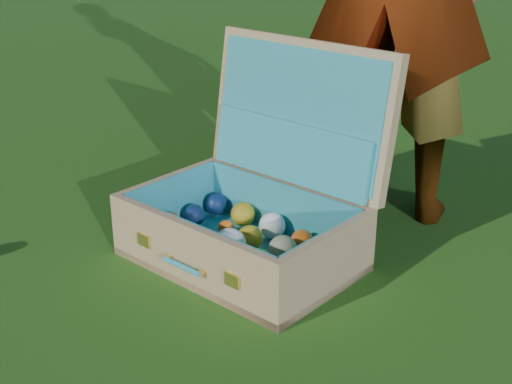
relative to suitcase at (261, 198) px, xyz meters
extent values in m
plane|color=#215114|center=(0.03, -0.23, -0.16)|extent=(60.00, 60.00, 0.00)
cube|color=tan|center=(-0.01, -0.08, -0.15)|extent=(0.66, 0.50, 0.02)
cube|color=tan|center=(-0.05, -0.27, -0.07)|extent=(0.59, 0.13, 0.18)
cube|color=tan|center=(0.02, 0.10, -0.07)|extent=(0.59, 0.13, 0.18)
cube|color=tan|center=(-0.30, -0.03, -0.07)|extent=(0.09, 0.35, 0.18)
cube|color=tan|center=(0.27, -0.13, -0.07)|extent=(0.09, 0.35, 0.18)
cube|color=teal|center=(-0.01, -0.08, -0.14)|extent=(0.61, 0.45, 0.01)
cube|color=teal|center=(-0.05, -0.25, -0.06)|extent=(0.55, 0.11, 0.16)
cube|color=teal|center=(0.02, 0.09, -0.06)|extent=(0.55, 0.11, 0.16)
cube|color=teal|center=(-0.28, -0.03, -0.06)|extent=(0.07, 0.35, 0.16)
cube|color=teal|center=(0.26, -0.13, -0.06)|extent=(0.07, 0.35, 0.16)
cube|color=tan|center=(0.03, 0.16, 0.21)|extent=(0.61, 0.21, 0.40)
cube|color=teal|center=(0.03, 0.14, 0.21)|extent=(0.56, 0.16, 0.35)
cube|color=teal|center=(0.02, 0.12, 0.11)|extent=(0.53, 0.14, 0.17)
cube|color=#F2C659|center=(-0.21, -0.25, -0.07)|extent=(0.05, 0.02, 0.03)
cube|color=#F2C659|center=(0.11, -0.31, -0.07)|extent=(0.05, 0.02, 0.03)
cylinder|color=teal|center=(-0.05, -0.29, -0.09)|extent=(0.13, 0.04, 0.01)
cube|color=#F2C659|center=(-0.11, -0.28, -0.09)|extent=(0.02, 0.02, 0.01)
cube|color=#F2C659|center=(0.01, -0.30, -0.09)|extent=(0.02, 0.02, 0.01)
sphere|color=red|center=(-0.27, -0.17, -0.11)|extent=(0.04, 0.04, 0.04)
sphere|color=#C1B988|center=(-0.14, -0.18, -0.10)|extent=(0.07, 0.07, 0.07)
sphere|color=white|center=(-0.03, -0.20, -0.11)|extent=(0.05, 0.05, 0.05)
sphere|color=#C1E337|center=(0.07, -0.23, -0.10)|extent=(0.06, 0.06, 0.06)
sphere|color=#C1E337|center=(0.19, -0.26, -0.10)|extent=(0.07, 0.07, 0.07)
sphere|color=orange|center=(-0.25, -0.09, -0.10)|extent=(0.07, 0.07, 0.07)
sphere|color=#C1E337|center=(-0.13, -0.11, -0.10)|extent=(0.06, 0.06, 0.06)
sphere|color=white|center=(-0.02, -0.13, -0.09)|extent=(0.09, 0.09, 0.09)
sphere|color=#C1E337|center=(0.09, -0.15, -0.10)|extent=(0.07, 0.07, 0.07)
sphere|color=red|center=(0.21, -0.17, -0.11)|extent=(0.04, 0.04, 0.04)
sphere|color=#0D1F43|center=(-0.23, 0.00, -0.10)|extent=(0.06, 0.06, 0.06)
sphere|color=orange|center=(-0.11, -0.01, -0.11)|extent=(0.05, 0.05, 0.05)
sphere|color=#AF8D17|center=(0.00, -0.05, -0.10)|extent=(0.07, 0.07, 0.07)
sphere|color=#C1B988|center=(0.11, -0.07, -0.10)|extent=(0.08, 0.08, 0.08)
sphere|color=#C1E337|center=(0.23, -0.07, -0.10)|extent=(0.06, 0.06, 0.06)
sphere|color=#0D1F43|center=(-0.21, 0.10, -0.10)|extent=(0.07, 0.07, 0.07)
sphere|color=#AF8D17|center=(-0.10, 0.07, -0.10)|extent=(0.07, 0.07, 0.07)
sphere|color=white|center=(0.01, 0.04, -0.10)|extent=(0.08, 0.08, 0.08)
sphere|color=orange|center=(0.12, 0.01, -0.10)|extent=(0.06, 0.06, 0.06)
camera|label=1|loc=(0.91, -1.54, 0.77)|focal=50.00mm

